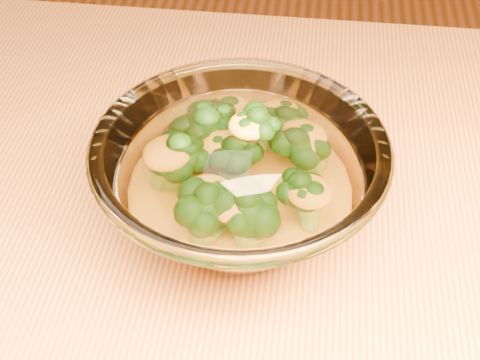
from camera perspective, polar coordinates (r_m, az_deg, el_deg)
name	(u,v)px	position (r m, az deg, el deg)	size (l,w,h in m)	color
table	(116,354)	(0.60, -10.51, -14.43)	(1.20, 0.80, 0.75)	#B57C36
glass_bowl	(240,185)	(0.50, 0.00, -0.39)	(0.22, 0.22, 0.10)	white
cheese_sauce	(240,203)	(0.52, 0.00, -2.00)	(0.12, 0.12, 0.03)	orange
broccoli_heap	(233,164)	(0.50, -0.62, 1.35)	(0.13, 0.14, 0.07)	black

